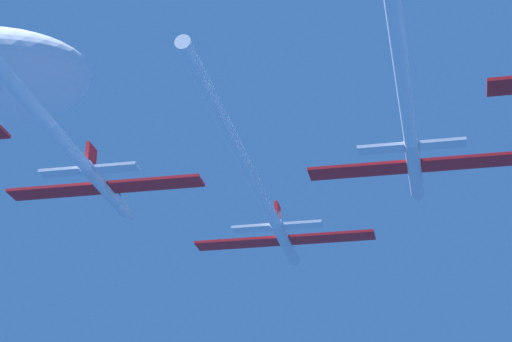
{
  "coord_description": "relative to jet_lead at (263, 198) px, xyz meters",
  "views": [
    {
      "loc": [
        16.58,
        -102.92,
        -37.32
      ],
      "look_at": [
        -0.16,
        -18.19,
        0.15
      ],
      "focal_mm": 70.27,
      "sensor_mm": 36.0,
      "label": 1
    }
  ],
  "objects": [
    {
      "name": "jet_lead",
      "position": [
        0.0,
        0.0,
        0.0
      ],
      "size": [
        19.89,
        52.68,
        3.29
      ],
      "color": "white"
    },
    {
      "name": "jet_left_wing",
      "position": [
        -15.42,
        -12.6,
        1.14
      ],
      "size": [
        19.89,
        45.27,
        3.29
      ],
      "color": "white"
    },
    {
      "name": "jet_right_wing",
      "position": [
        15.05,
        -16.83,
        0.85
      ],
      "size": [
        19.89,
        55.03,
        3.29
      ],
      "color": "white"
    }
  ]
}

